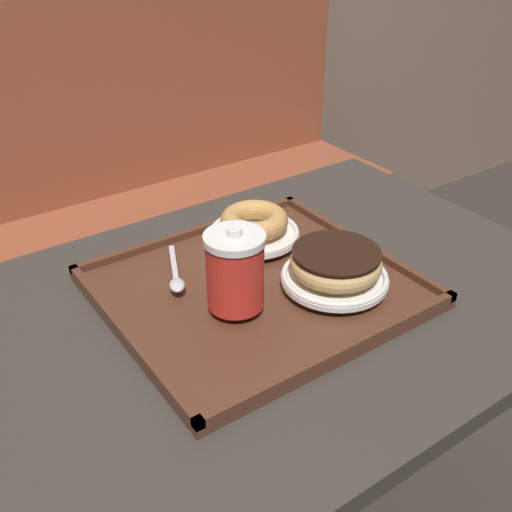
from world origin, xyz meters
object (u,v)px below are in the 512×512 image
Objects in this scene: donut_chocolate_glazed at (336,262)px; spoon at (176,279)px; coffee_cup_front at (235,270)px; donut_plain at (254,220)px.

donut_chocolate_glazed reaches higher than spoon.
spoon is at bearing 113.32° from coffee_cup_front.
donut_plain is at bearing 47.48° from coffee_cup_front.
donut_chocolate_glazed is 0.23m from spoon.
donut_plain is 0.18m from spoon.
donut_chocolate_glazed is 1.03× the size of spoon.
donut_plain is at bearing 128.40° from spoon.
coffee_cup_front reaches higher than spoon.
coffee_cup_front is 0.92× the size of spoon.
donut_chocolate_glazed is 0.18m from donut_plain.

